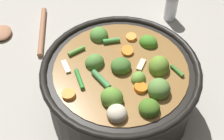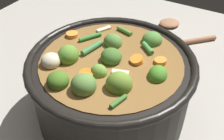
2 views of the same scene
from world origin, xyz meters
name	(u,v)px [view 1 (image 1 of 2)]	position (x,y,z in m)	size (l,w,h in m)	color
ground_plane	(120,108)	(0.00, 0.00, 0.00)	(1.10, 1.10, 0.00)	#9E998E
cooking_pot	(120,88)	(0.00, 0.00, 0.07)	(0.31, 0.31, 0.16)	black
wooden_spoon	(18,32)	(-0.36, 0.01, 0.01)	(0.19, 0.19, 0.02)	#9B6646
salt_shaker	(171,7)	(-0.09, 0.33, 0.04)	(0.03, 0.03, 0.08)	silver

